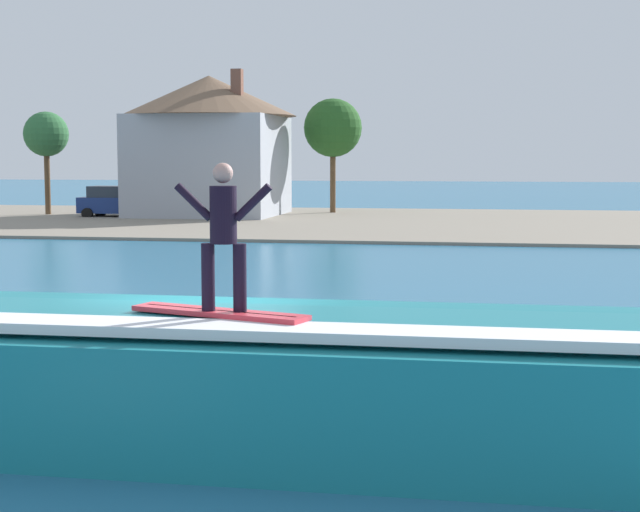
{
  "coord_description": "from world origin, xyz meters",
  "views": [
    {
      "loc": [
        4.07,
        -13.23,
        3.51
      ],
      "look_at": [
        1.3,
        2.52,
        1.89
      ],
      "focal_mm": 54.96,
      "sensor_mm": 36.0,
      "label": 1
    }
  ],
  "objects_px": {
    "surfer": "(223,229)",
    "surfboard": "(219,313)",
    "car_near_shore": "(114,202)",
    "tree_short_bushy": "(333,128)",
    "house_with_chimney": "(209,140)",
    "tree_tall_bare": "(46,135)",
    "wave_crest": "(266,376)"
  },
  "relations": [
    {
      "from": "surfer",
      "to": "surfboard",
      "type": "bearing_deg",
      "value": 148.26
    },
    {
      "from": "surfboard",
      "to": "car_near_shore",
      "type": "height_order",
      "value": "car_near_shore"
    },
    {
      "from": "surfboard",
      "to": "tree_short_bushy",
      "type": "xyz_separation_m",
      "value": [
        -6.44,
        47.96,
        3.58
      ]
    },
    {
      "from": "house_with_chimney",
      "to": "tree_tall_bare",
      "type": "xyz_separation_m",
      "value": [
        -9.65,
        -1.07,
        0.28
      ]
    },
    {
      "from": "surfboard",
      "to": "house_with_chimney",
      "type": "xyz_separation_m",
      "value": [
        -13.13,
        44.26,
        2.85
      ]
    },
    {
      "from": "wave_crest",
      "to": "house_with_chimney",
      "type": "relative_size",
      "value": 1.05
    },
    {
      "from": "wave_crest",
      "to": "house_with_chimney",
      "type": "xyz_separation_m",
      "value": [
        -13.54,
        43.59,
        3.75
      ]
    },
    {
      "from": "surfboard",
      "to": "surfer",
      "type": "bearing_deg",
      "value": -31.74
    },
    {
      "from": "surfboard",
      "to": "car_near_shore",
      "type": "relative_size",
      "value": 0.59
    },
    {
      "from": "tree_tall_bare",
      "to": "tree_short_bushy",
      "type": "height_order",
      "value": "tree_short_bushy"
    },
    {
      "from": "surfer",
      "to": "tree_tall_bare",
      "type": "relative_size",
      "value": 0.28
    },
    {
      "from": "wave_crest",
      "to": "surfboard",
      "type": "xyz_separation_m",
      "value": [
        -0.41,
        -0.67,
        0.9
      ]
    },
    {
      "from": "wave_crest",
      "to": "tree_tall_bare",
      "type": "bearing_deg",
      "value": 118.61
    },
    {
      "from": "house_with_chimney",
      "to": "tree_short_bushy",
      "type": "relative_size",
      "value": 1.45
    },
    {
      "from": "surfer",
      "to": "tree_tall_bare",
      "type": "bearing_deg",
      "value": 117.87
    },
    {
      "from": "tree_short_bushy",
      "to": "wave_crest",
      "type": "bearing_deg",
      "value": -81.76
    },
    {
      "from": "tree_tall_bare",
      "to": "tree_short_bushy",
      "type": "distance_m",
      "value": 17.04
    },
    {
      "from": "wave_crest",
      "to": "tree_short_bushy",
      "type": "relative_size",
      "value": 1.52
    },
    {
      "from": "wave_crest",
      "to": "surfboard",
      "type": "distance_m",
      "value": 1.19
    },
    {
      "from": "surfboard",
      "to": "surfer",
      "type": "xyz_separation_m",
      "value": [
        0.08,
        -0.05,
        1.01
      ]
    },
    {
      "from": "surfer",
      "to": "house_with_chimney",
      "type": "bearing_deg",
      "value": 106.6
    },
    {
      "from": "tree_short_bushy",
      "to": "surfer",
      "type": "bearing_deg",
      "value": -82.27
    },
    {
      "from": "car_near_shore",
      "to": "wave_crest",
      "type": "bearing_deg",
      "value": -65.76
    },
    {
      "from": "house_with_chimney",
      "to": "tree_tall_bare",
      "type": "distance_m",
      "value": 9.71
    },
    {
      "from": "surfer",
      "to": "wave_crest",
      "type": "bearing_deg",
      "value": 65.16
    },
    {
      "from": "surfer",
      "to": "tree_short_bushy",
      "type": "height_order",
      "value": "tree_short_bushy"
    },
    {
      "from": "wave_crest",
      "to": "car_near_shore",
      "type": "distance_m",
      "value": 45.33
    },
    {
      "from": "tree_short_bushy",
      "to": "tree_tall_bare",
      "type": "bearing_deg",
      "value": -163.72
    },
    {
      "from": "house_with_chimney",
      "to": "surfboard",
      "type": "bearing_deg",
      "value": -73.47
    },
    {
      "from": "surfer",
      "to": "car_near_shore",
      "type": "distance_m",
      "value": 45.88
    },
    {
      "from": "tree_tall_bare",
      "to": "surfboard",
      "type": "bearing_deg",
      "value": -62.19
    },
    {
      "from": "surfer",
      "to": "tree_short_bushy",
      "type": "distance_m",
      "value": 48.52
    }
  ]
}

